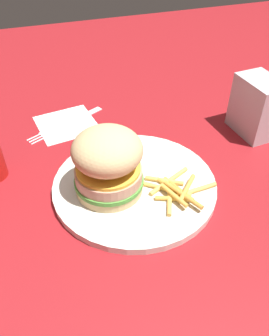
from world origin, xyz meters
TOP-DOWN VIEW (x-y plane):
  - ground_plane at (0.00, 0.00)m, footprint 1.60×1.60m
  - plate at (0.02, 0.01)m, footprint 0.26×0.26m
  - sandwich at (0.06, 0.01)m, footprint 0.11×0.11m
  - fries_pile at (-0.03, 0.05)m, footprint 0.11×0.10m
  - napkin at (0.10, -0.20)m, footprint 0.13×0.13m
  - fork at (0.10, -0.20)m, footprint 0.16×0.09m
  - napkin_dispenser at (-0.24, -0.07)m, footprint 0.07×0.09m

SIDE VIEW (x-z plane):
  - ground_plane at x=0.00m, z-range 0.00..0.00m
  - napkin at x=0.10m, z-range 0.00..0.00m
  - fork at x=0.10m, z-range 0.00..0.01m
  - plate at x=0.02m, z-range 0.00..0.01m
  - fries_pile at x=-0.03m, z-range 0.01..0.02m
  - napkin_dispenser at x=-0.24m, z-range 0.00..0.11m
  - sandwich at x=0.06m, z-range 0.01..0.12m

